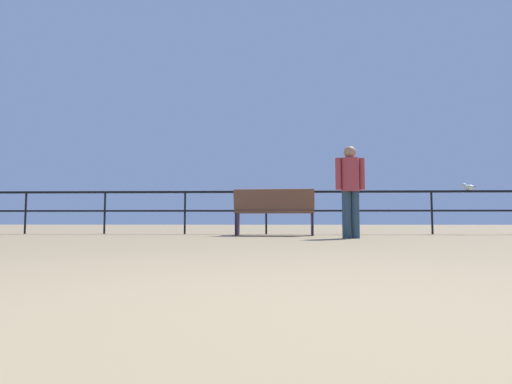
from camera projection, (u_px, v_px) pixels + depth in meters
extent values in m
plane|color=#8A7655|center=(250.00, 318.00, 1.23)|extent=(60.00, 60.00, 0.00)
cube|color=black|center=(266.00, 192.00, 9.06)|extent=(25.83, 0.05, 0.05)
cube|color=black|center=(266.00, 211.00, 9.03)|extent=(25.83, 0.04, 0.04)
cylinder|color=black|center=(26.00, 213.00, 9.20)|extent=(0.04, 0.04, 0.95)
cylinder|color=black|center=(105.00, 213.00, 9.14)|extent=(0.04, 0.04, 0.95)
cylinder|color=black|center=(185.00, 213.00, 9.08)|extent=(0.04, 0.04, 0.95)
cylinder|color=black|center=(266.00, 213.00, 9.02)|extent=(0.04, 0.04, 0.95)
cylinder|color=black|center=(349.00, 213.00, 8.97)|extent=(0.04, 0.04, 0.95)
cylinder|color=black|center=(432.00, 213.00, 8.91)|extent=(0.04, 0.04, 0.95)
cube|color=brown|center=(274.00, 212.00, 8.21)|extent=(1.64, 0.56, 0.05)
cube|color=brown|center=(274.00, 200.00, 8.03)|extent=(1.62, 0.24, 0.46)
cube|color=#25172C|center=(312.00, 224.00, 8.12)|extent=(0.07, 0.41, 0.48)
cube|color=#25172C|center=(312.00, 205.00, 8.32)|extent=(0.06, 0.32, 0.04)
cube|color=#25172C|center=(237.00, 224.00, 8.27)|extent=(0.07, 0.41, 0.48)
cube|color=#25172C|center=(239.00, 206.00, 8.47)|extent=(0.06, 0.32, 0.04)
cylinder|color=#293F4F|center=(346.00, 215.00, 6.84)|extent=(0.14, 0.14, 0.80)
cylinder|color=#293F4F|center=(355.00, 215.00, 6.84)|extent=(0.14, 0.14, 0.80)
cylinder|color=#A5373B|center=(350.00, 175.00, 6.89)|extent=(0.30, 0.30, 0.58)
cylinder|color=#A5373B|center=(338.00, 174.00, 6.88)|extent=(0.10, 0.10, 0.54)
cylinder|color=#A5373B|center=(362.00, 174.00, 6.90)|extent=(0.10, 0.10, 0.54)
sphere|color=#A17756|center=(350.00, 152.00, 6.92)|extent=(0.21, 0.21, 0.21)
ellipsoid|color=silver|center=(469.00, 188.00, 8.92)|extent=(0.24, 0.26, 0.12)
ellipsoid|color=gray|center=(469.00, 187.00, 8.92)|extent=(0.20, 0.22, 0.04)
sphere|color=silver|center=(464.00, 185.00, 9.01)|extent=(0.10, 0.10, 0.10)
cone|color=gold|center=(461.00, 186.00, 9.07)|extent=(0.06, 0.06, 0.04)
cube|color=gray|center=(475.00, 187.00, 8.82)|extent=(0.09, 0.10, 0.02)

